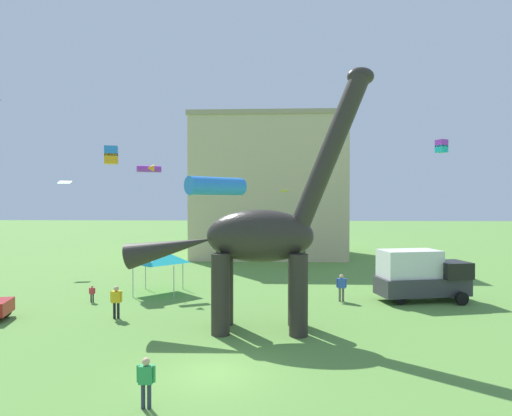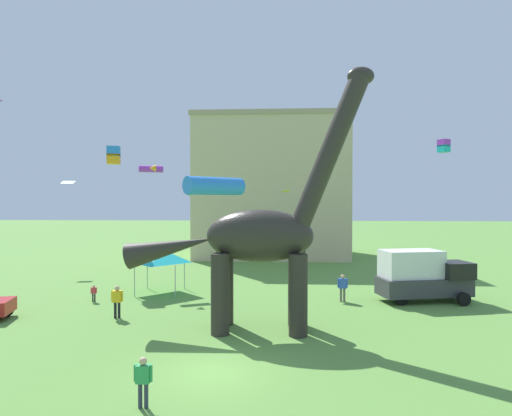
# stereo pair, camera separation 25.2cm
# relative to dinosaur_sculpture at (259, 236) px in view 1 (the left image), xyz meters

# --- Properties ---
(ground_plane) EXTENTS (240.00, 240.00, 0.00)m
(ground_plane) POSITION_rel_dinosaur_sculpture_xyz_m (-1.41, -5.27, -4.59)
(ground_plane) COLOR #5B8E3D
(dinosaur_sculpture) EXTENTS (12.14, 2.57, 12.69)m
(dinosaur_sculpture) POSITION_rel_dinosaur_sculpture_xyz_m (0.00, 0.00, 0.00)
(dinosaur_sculpture) COLOR #2D2823
(dinosaur_sculpture) RESTS_ON ground_plane
(parked_box_truck) EXTENTS (5.92, 3.23, 3.20)m
(parked_box_truck) POSITION_rel_dinosaur_sculpture_xyz_m (9.92, 6.49, -2.94)
(parked_box_truck) COLOR #38383D
(parked_box_truck) RESTS_ON ground_plane
(person_watching_child) EXTENTS (0.40, 0.17, 1.06)m
(person_watching_child) POSITION_rel_dinosaur_sculpture_xyz_m (-10.55, 5.16, -3.95)
(person_watching_child) COLOR black
(person_watching_child) RESTS_ON ground_plane
(person_far_spectator) EXTENTS (0.64, 0.28, 1.70)m
(person_far_spectator) POSITION_rel_dinosaur_sculpture_xyz_m (4.95, 6.10, -3.56)
(person_far_spectator) COLOR #6B6056
(person_far_spectator) RESTS_ON ground_plane
(person_photographer) EXTENTS (0.58, 0.26, 1.55)m
(person_photographer) POSITION_rel_dinosaur_sculpture_xyz_m (-3.10, -8.08, -3.65)
(person_photographer) COLOR #2D3347
(person_photographer) RESTS_ON ground_plane
(person_strolling_adult) EXTENTS (0.65, 0.29, 1.74)m
(person_strolling_adult) POSITION_rel_dinosaur_sculpture_xyz_m (-7.69, 1.64, -3.54)
(person_strolling_adult) COLOR black
(person_strolling_adult) RESTS_ON ground_plane
(festival_canopy_tent) EXTENTS (3.15, 3.15, 3.00)m
(festival_canopy_tent) POSITION_rel_dinosaur_sculpture_xyz_m (-7.13, 8.00, -2.04)
(festival_canopy_tent) COLOR #B2B2B7
(festival_canopy_tent) RESTS_ON ground_plane
(kite_mid_left) EXTENTS (0.81, 0.85, 0.14)m
(kite_mid_left) POSITION_rel_dinosaur_sculpture_xyz_m (1.49, 10.63, 2.44)
(kite_mid_left) COLOR yellow
(kite_mid_right) EXTENTS (0.79, 0.79, 0.84)m
(kite_mid_right) POSITION_rel_dinosaur_sculpture_xyz_m (11.76, 8.00, 5.32)
(kite_mid_right) COLOR purple
(kite_near_low) EXTENTS (1.83, 1.81, 0.52)m
(kite_near_low) POSITION_rel_dinosaur_sculpture_xyz_m (-8.63, 10.89, 4.12)
(kite_near_low) COLOR purple
(kite_drifting) EXTENTS (1.19, 1.19, 1.37)m
(kite_drifting) POSITION_rel_dinosaur_sculpture_xyz_m (-11.93, 11.94, 5.26)
(kite_drifting) COLOR #287AE5
(kite_high_right) EXTENTS (2.51, 2.53, 0.72)m
(kite_high_right) POSITION_rel_dinosaur_sculpture_xyz_m (-1.63, -4.38, 2.27)
(kite_high_right) COLOR #287AE5
(kite_mid_center) EXTENTS (1.21, 0.96, 0.27)m
(kite_mid_center) POSITION_rel_dinosaur_sculpture_xyz_m (-18.40, 17.43, 3.41)
(kite_mid_center) COLOR green
(background_building_block) EXTENTS (16.97, 11.66, 15.70)m
(background_building_block) POSITION_rel_dinosaur_sculpture_xyz_m (0.04, 28.82, 3.27)
(background_building_block) COLOR #CCB78E
(background_building_block) RESTS_ON ground_plane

